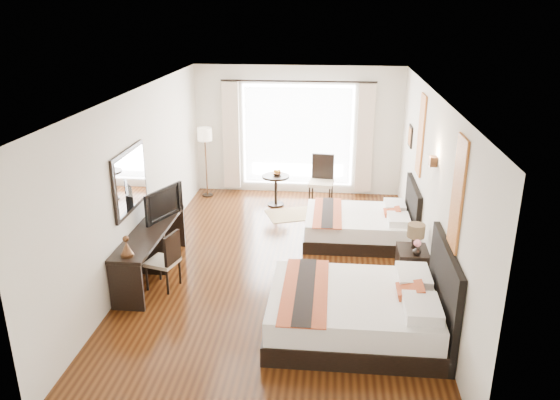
# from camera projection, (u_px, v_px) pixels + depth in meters

# --- Properties ---
(floor) EXTENTS (4.50, 7.50, 0.01)m
(floor) POSITION_uv_depth(u_px,v_px,m) (281.00, 267.00, 8.86)
(floor) COLOR #321709
(floor) RESTS_ON ground
(ceiling) EXTENTS (4.50, 7.50, 0.02)m
(ceiling) POSITION_uv_depth(u_px,v_px,m) (281.00, 94.00, 7.90)
(ceiling) COLOR white
(ceiling) RESTS_ON wall_headboard
(wall_headboard) EXTENTS (0.01, 7.50, 2.80)m
(wall_headboard) POSITION_uv_depth(u_px,v_px,m) (430.00, 189.00, 8.17)
(wall_headboard) COLOR silver
(wall_headboard) RESTS_ON floor
(wall_desk) EXTENTS (0.01, 7.50, 2.80)m
(wall_desk) POSITION_uv_depth(u_px,v_px,m) (140.00, 180.00, 8.59)
(wall_desk) COLOR silver
(wall_desk) RESTS_ON floor
(wall_window) EXTENTS (4.50, 0.01, 2.80)m
(wall_window) POSITION_uv_depth(u_px,v_px,m) (298.00, 131.00, 11.88)
(wall_window) COLOR silver
(wall_window) RESTS_ON floor
(wall_entry) EXTENTS (4.50, 0.01, 2.80)m
(wall_entry) POSITION_uv_depth(u_px,v_px,m) (241.00, 316.00, 4.88)
(wall_entry) COLOR silver
(wall_entry) RESTS_ON floor
(window_glass) EXTENTS (2.40, 0.02, 2.20)m
(window_glass) POSITION_uv_depth(u_px,v_px,m) (298.00, 136.00, 11.90)
(window_glass) COLOR white
(window_glass) RESTS_ON wall_window
(sheer_curtain) EXTENTS (2.30, 0.02, 2.10)m
(sheer_curtain) POSITION_uv_depth(u_px,v_px,m) (298.00, 136.00, 11.85)
(sheer_curtain) COLOR white
(sheer_curtain) RESTS_ON wall_window
(drape_left) EXTENTS (0.35, 0.14, 2.35)m
(drape_left) POSITION_uv_depth(u_px,v_px,m) (231.00, 136.00, 11.95)
(drape_left) COLOR beige
(drape_left) RESTS_ON floor
(drape_right) EXTENTS (0.35, 0.14, 2.35)m
(drape_right) POSITION_uv_depth(u_px,v_px,m) (365.00, 139.00, 11.68)
(drape_right) COLOR beige
(drape_right) RESTS_ON floor
(art_panel_near) EXTENTS (0.03, 0.50, 1.35)m
(art_panel_near) POSITION_uv_depth(u_px,v_px,m) (458.00, 194.00, 6.32)
(art_panel_near) COLOR #963915
(art_panel_near) RESTS_ON wall_headboard
(art_panel_far) EXTENTS (0.03, 0.50, 1.35)m
(art_panel_far) POSITION_uv_depth(u_px,v_px,m) (421.00, 135.00, 9.11)
(art_panel_far) COLOR #963915
(art_panel_far) RESTS_ON wall_headboard
(wall_sconce) EXTENTS (0.10, 0.14, 0.14)m
(wall_sconce) POSITION_uv_depth(u_px,v_px,m) (433.00, 161.00, 7.71)
(wall_sconce) COLOR #4C2F1B
(wall_sconce) RESTS_ON wall_headboard
(mirror_frame) EXTENTS (0.04, 1.25, 0.95)m
(mirror_frame) POSITION_uv_depth(u_px,v_px,m) (130.00, 180.00, 8.10)
(mirror_frame) COLOR black
(mirror_frame) RESTS_ON wall_desk
(mirror_glass) EXTENTS (0.01, 1.12, 0.82)m
(mirror_glass) POSITION_uv_depth(u_px,v_px,m) (131.00, 180.00, 8.10)
(mirror_glass) COLOR white
(mirror_glass) RESTS_ON mirror_frame
(bed_near) EXTENTS (2.23, 1.74, 1.26)m
(bed_near) POSITION_uv_depth(u_px,v_px,m) (360.00, 311.00, 6.97)
(bed_near) COLOR black
(bed_near) RESTS_ON floor
(bed_far) EXTENTS (1.93, 1.50, 1.08)m
(bed_far) POSITION_uv_depth(u_px,v_px,m) (362.00, 225.00, 9.76)
(bed_far) COLOR black
(bed_far) RESTS_ON floor
(nightstand) EXTENTS (0.45, 0.56, 0.54)m
(nightstand) POSITION_uv_depth(u_px,v_px,m) (412.00, 266.00, 8.29)
(nightstand) COLOR black
(nightstand) RESTS_ON floor
(table_lamp) EXTENTS (0.26, 0.26, 0.42)m
(table_lamp) POSITION_uv_depth(u_px,v_px,m) (416.00, 233.00, 8.18)
(table_lamp) COLOR black
(table_lamp) RESTS_ON nightstand
(vase) EXTENTS (0.16, 0.16, 0.13)m
(vase) POSITION_uv_depth(u_px,v_px,m) (417.00, 253.00, 8.03)
(vase) COLOR black
(vase) RESTS_ON nightstand
(console_desk) EXTENTS (0.50, 2.20, 0.76)m
(console_desk) POSITION_uv_depth(u_px,v_px,m) (151.00, 252.00, 8.48)
(console_desk) COLOR black
(console_desk) RESTS_ON floor
(television) EXTENTS (0.44, 0.86, 0.51)m
(television) POSITION_uv_depth(u_px,v_px,m) (160.00, 202.00, 8.76)
(television) COLOR black
(television) RESTS_ON console_desk
(bronze_figurine) EXTENTS (0.20, 0.20, 0.27)m
(bronze_figurine) POSITION_uv_depth(u_px,v_px,m) (127.00, 247.00, 7.45)
(bronze_figurine) COLOR #4C2F1B
(bronze_figurine) RESTS_ON console_desk
(desk_chair) EXTENTS (0.51, 0.51, 0.90)m
(desk_chair) POSITION_uv_depth(u_px,v_px,m) (164.00, 271.00, 8.13)
(desk_chair) COLOR beige
(desk_chair) RESTS_ON floor
(floor_lamp) EXTENTS (0.31, 0.31, 1.52)m
(floor_lamp) POSITION_uv_depth(u_px,v_px,m) (205.00, 139.00, 11.66)
(floor_lamp) COLOR black
(floor_lamp) RESTS_ON floor
(side_table) EXTENTS (0.57, 0.57, 0.66)m
(side_table) POSITION_uv_depth(u_px,v_px,m) (276.00, 190.00, 11.42)
(side_table) COLOR black
(side_table) RESTS_ON floor
(fruit_bowl) EXTENTS (0.22, 0.22, 0.05)m
(fruit_bowl) POSITION_uv_depth(u_px,v_px,m) (277.00, 174.00, 11.33)
(fruit_bowl) COLOR #453018
(fruit_bowl) RESTS_ON side_table
(window_chair) EXTENTS (0.55, 0.55, 1.07)m
(window_chair) POSITION_uv_depth(u_px,v_px,m) (321.00, 190.00, 11.44)
(window_chair) COLOR beige
(window_chair) RESTS_ON floor
(jute_rug) EXTENTS (1.30, 1.10, 0.01)m
(jute_rug) POSITION_uv_depth(u_px,v_px,m) (295.00, 214.00, 11.03)
(jute_rug) COLOR tan
(jute_rug) RESTS_ON floor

